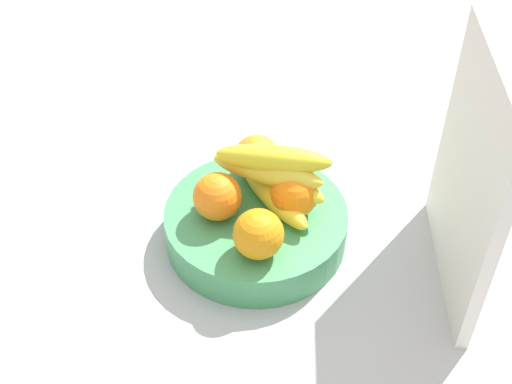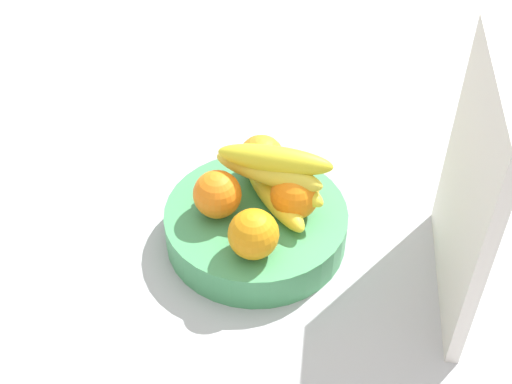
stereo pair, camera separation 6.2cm
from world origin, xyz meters
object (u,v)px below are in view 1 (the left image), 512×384
object	(u,v)px
fruit_bowl	(256,225)
orange_front_left	(217,196)
orange_center	(294,193)
banana_bunch	(274,175)
cutting_board	(470,180)
orange_front_right	(258,234)
orange_back_left	(257,158)

from	to	relation	value
fruit_bowl	orange_front_left	size ratio (longest dim) A/B	3.85
orange_center	banana_bunch	bearing A→B (deg)	-126.52
orange_front_left	orange_center	distance (cm)	11.37
orange_front_left	orange_center	world-z (taller)	same
cutting_board	orange_front_right	bearing A→B (deg)	-84.11
orange_back_left	cutting_board	world-z (taller)	cutting_board
orange_center	banana_bunch	xyz separation A→B (cm)	(-2.22, -2.99, 1.69)
fruit_bowl	orange_back_left	size ratio (longest dim) A/B	3.85
fruit_bowl	orange_center	xyz separation A→B (cm)	(0.00, 5.67, 6.53)
orange_front_left	orange_back_left	world-z (taller)	same
orange_back_left	fruit_bowl	bearing A→B (deg)	-2.53
orange_front_left	fruit_bowl	bearing A→B (deg)	94.03
orange_center	orange_front_left	bearing A→B (deg)	-88.00
fruit_bowl	orange_back_left	distance (cm)	10.62
orange_front_left	banana_bunch	xyz separation A→B (cm)	(-2.61, 8.37, 1.69)
orange_front_left	orange_front_right	distance (cm)	9.72
orange_center	banana_bunch	size ratio (longest dim) A/B	0.39
fruit_bowl	orange_front_left	world-z (taller)	orange_front_left
orange_back_left	banana_bunch	world-z (taller)	banana_bunch
orange_front_right	banana_bunch	bearing A→B (deg)	166.16
fruit_bowl	cutting_board	bearing A→B (deg)	75.57
orange_back_left	orange_front_left	bearing A→B (deg)	-34.66
orange_front_right	cutting_board	xyz separation A→B (cm)	(-1.00, 27.92, 8.55)
orange_front_left	cutting_board	distance (cm)	35.44
cutting_board	banana_bunch	bearing A→B (deg)	-106.55
orange_back_left	cutting_board	size ratio (longest dim) A/B	0.20
orange_front_right	orange_back_left	xyz separation A→B (cm)	(-16.57, 0.26, 0.00)
orange_front_left	orange_center	size ratio (longest dim) A/B	1.00
fruit_bowl	banana_bunch	size ratio (longest dim) A/B	1.49
fruit_bowl	orange_center	distance (cm)	8.65
cutting_board	orange_center	bearing A→B (deg)	-104.02
fruit_bowl	orange_front_left	bearing A→B (deg)	-85.97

